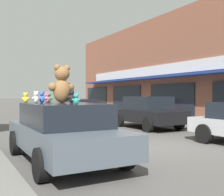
# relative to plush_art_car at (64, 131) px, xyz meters

# --- Properties ---
(ground_plane) EXTENTS (260.00, 260.00, 0.00)m
(ground_plane) POSITION_rel_plush_art_car_xyz_m (3.07, 0.53, -0.77)
(ground_plane) COLOR #514F4C
(storefront_row) EXTENTS (11.38, 28.14, 7.24)m
(storefront_row) POSITION_rel_plush_art_car_xyz_m (15.30, 7.65, 2.84)
(storefront_row) COLOR brown
(storefront_row) RESTS_ON ground_plane
(plush_art_car) EXTENTS (2.11, 4.55, 1.45)m
(plush_art_car) POSITION_rel_plush_art_car_xyz_m (0.00, 0.00, 0.00)
(plush_art_car) COLOR #4C5660
(plush_art_car) RESTS_ON ground_plane
(teddy_bear_giant) EXTENTS (0.76, 0.49, 1.02)m
(teddy_bear_giant) POSITION_rel_plush_art_car_xyz_m (0.10, 0.43, 1.17)
(teddy_bear_giant) COLOR olive
(teddy_bear_giant) RESTS_ON plush_art_car
(teddy_bear_black) EXTENTS (0.27, 0.22, 0.36)m
(teddy_bear_black) POSITION_rel_plush_art_car_xyz_m (0.28, 0.19, 0.85)
(teddy_bear_black) COLOR black
(teddy_bear_black) RESTS_ON plush_art_car
(teddy_bear_teal) EXTENTS (0.19, 0.14, 0.25)m
(teddy_bear_teal) POSITION_rel_plush_art_car_xyz_m (-0.05, -0.96, 0.80)
(teddy_bear_teal) COLOR teal
(teddy_bear_teal) RESTS_ON plush_art_car
(teddy_bear_pink) EXTENTS (0.18, 0.21, 0.29)m
(teddy_bear_pink) POSITION_rel_plush_art_car_xyz_m (-0.24, 0.62, 0.82)
(teddy_bear_pink) COLOR pink
(teddy_bear_pink) RESTS_ON plush_art_car
(teddy_bear_green) EXTENTS (0.21, 0.18, 0.29)m
(teddy_bear_green) POSITION_rel_plush_art_car_xyz_m (-0.07, 1.04, 0.82)
(teddy_bear_green) COLOR green
(teddy_bear_green) RESTS_ON plush_art_car
(teddy_bear_yellow) EXTENTS (0.21, 0.14, 0.28)m
(teddy_bear_yellow) POSITION_rel_plush_art_car_xyz_m (-0.69, 1.15, 0.82)
(teddy_bear_yellow) COLOR yellow
(teddy_bear_yellow) RESTS_ON plush_art_car
(teddy_bear_white) EXTENTS (0.23, 0.18, 0.31)m
(teddy_bear_white) POSITION_rel_plush_art_car_xyz_m (-0.55, 0.56, 0.83)
(teddy_bear_white) COLOR white
(teddy_bear_white) RESTS_ON plush_art_car
(teddy_bear_blue) EXTENTS (0.21, 0.21, 0.31)m
(teddy_bear_blue) POSITION_rel_plush_art_car_xyz_m (-0.34, 0.79, 0.83)
(teddy_bear_blue) COLOR blue
(teddy_bear_blue) RESTS_ON plush_art_car
(parked_car_far_center) EXTENTS (2.01, 4.05, 1.59)m
(parked_car_far_center) POSITION_rel_plush_art_car_xyz_m (6.01, 4.66, 0.04)
(parked_car_far_center) COLOR black
(parked_car_far_center) RESTS_ON ground_plane
(parked_car_far_right) EXTENTS (2.06, 4.03, 1.35)m
(parked_car_far_right) POSITION_rel_plush_art_car_xyz_m (6.01, 13.17, -0.02)
(parked_car_far_right) COLOR maroon
(parked_car_far_right) RESTS_ON ground_plane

